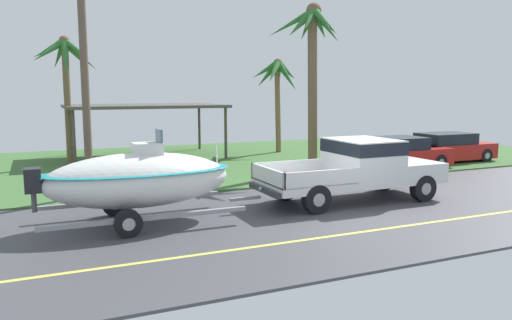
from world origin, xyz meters
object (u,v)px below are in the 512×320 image
at_px(pickup_truck_towing, 361,166).
at_px(palm_tree_near_left, 66,64).
at_px(parked_sedan_far, 448,148).
at_px(carport_awning, 144,107).
at_px(parked_sedan_near, 396,154).
at_px(boat_on_trailer, 138,179).
at_px(palm_tree_mid, 313,44).
at_px(palm_tree_near_right, 277,79).
at_px(utility_pole, 85,75).

distance_m(pickup_truck_towing, palm_tree_near_left, 13.79).
xyz_separation_m(pickup_truck_towing, parked_sedan_far, (8.50, 4.99, -0.37)).
bearing_deg(carport_awning, parked_sedan_near, -42.14).
height_order(pickup_truck_towing, boat_on_trailer, boat_on_trailer).
bearing_deg(pickup_truck_towing, palm_tree_mid, 75.89).
distance_m(palm_tree_near_right, utility_pole, 12.93).
distance_m(parked_sedan_far, utility_pole, 16.38).
distance_m(pickup_truck_towing, parked_sedan_near, 6.49).
bearing_deg(utility_pole, palm_tree_mid, 10.10).
relative_size(boat_on_trailer, parked_sedan_near, 1.27).
relative_size(parked_sedan_near, carport_awning, 0.63).
distance_m(pickup_truck_towing, palm_tree_near_right, 12.17).
bearing_deg(carport_awning, parked_sedan_far, -30.33).
distance_m(palm_tree_near_right, palm_tree_mid, 6.47).
height_order(pickup_truck_towing, palm_tree_near_right, palm_tree_near_right).
bearing_deg(boat_on_trailer, carport_awning, 77.77).
relative_size(palm_tree_near_left, utility_pole, 0.78).
bearing_deg(utility_pole, carport_awning, 67.92).
xyz_separation_m(parked_sedan_far, carport_awning, (-12.54, 7.34, 1.85)).
bearing_deg(palm_tree_near_left, utility_pole, -89.33).
distance_m(palm_tree_near_left, palm_tree_mid, 10.62).
bearing_deg(boat_on_trailer, parked_sedan_far, 18.17).
bearing_deg(palm_tree_mid, boat_on_trailer, -146.61).
xyz_separation_m(pickup_truck_towing, parked_sedan_near, (4.86, 4.28, -0.37)).
bearing_deg(parked_sedan_near, utility_pole, -177.44).
distance_m(carport_awning, palm_tree_mid, 9.23).
distance_m(boat_on_trailer, palm_tree_mid, 10.44).
bearing_deg(carport_awning, palm_tree_near_right, -7.05).
relative_size(parked_sedan_far, carport_awning, 0.59).
relative_size(carport_awning, utility_pole, 1.02).
height_order(boat_on_trailer, utility_pole, utility_pole).
relative_size(palm_tree_near_right, utility_pole, 0.69).
distance_m(parked_sedan_far, palm_tree_mid, 8.46).
bearing_deg(boat_on_trailer, pickup_truck_towing, 0.00).
bearing_deg(parked_sedan_near, parked_sedan_far, 11.15).
height_order(boat_on_trailer, parked_sedan_near, boat_on_trailer).
distance_m(boat_on_trailer, utility_pole, 4.65).
xyz_separation_m(pickup_truck_towing, palm_tree_near_right, (2.81, 11.48, 2.89)).
distance_m(carport_awning, palm_tree_near_left, 4.28).
distance_m(palm_tree_mid, utility_pole, 9.10).
bearing_deg(parked_sedan_far, carport_awning, 149.67).
xyz_separation_m(palm_tree_mid, utility_pole, (-8.86, -1.58, -1.38)).
bearing_deg(pickup_truck_towing, boat_on_trailer, -180.00).
relative_size(carport_awning, palm_tree_mid, 1.10).
bearing_deg(parked_sedan_near, palm_tree_near_right, 105.88).
bearing_deg(parked_sedan_far, palm_tree_near_right, 131.24).
relative_size(parked_sedan_far, palm_tree_mid, 0.65).
relative_size(parked_sedan_near, parked_sedan_far, 1.06).
bearing_deg(utility_pole, parked_sedan_near, 2.56).
height_order(pickup_truck_towing, palm_tree_mid, palm_tree_mid).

